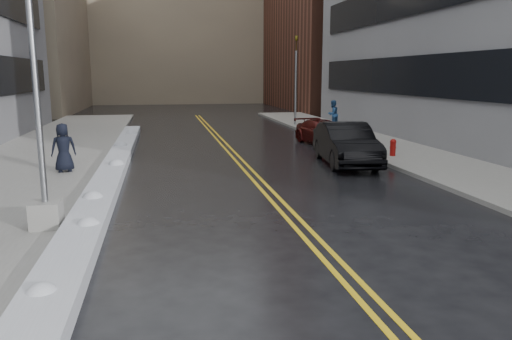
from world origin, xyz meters
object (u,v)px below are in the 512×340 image
fire_hydrant (393,146)px  pedestrian_c (63,148)px  car_black (346,144)px  car_maroon (323,132)px  pedestrian_east (333,114)px  lamppost (39,122)px  traffic_signal (296,77)px

fire_hydrant → pedestrian_c: bearing=-175.1°
fire_hydrant → car_black: size_ratio=0.14×
fire_hydrant → car_black: car_black is taller
pedestrian_c → car_maroon: 13.07m
car_maroon → pedestrian_east: bearing=59.3°
pedestrian_c → car_black: pedestrian_c is taller
lamppost → traffic_signal: (11.80, 22.00, 0.87)m
traffic_signal → car_black: traffic_signal is taller
fire_hydrant → pedestrian_east: bearing=83.4°
fire_hydrant → pedestrian_east: (1.31, 11.40, 0.49)m
lamppost → pedestrian_c: (-0.81, 6.89, -1.52)m
pedestrian_c → car_maroon: size_ratio=0.40×
fire_hydrant → pedestrian_c: (-13.11, -1.11, 0.47)m
pedestrian_east → fire_hydrant: bearing=51.4°
car_maroon → fire_hydrant: bearing=-80.3°
traffic_signal → pedestrian_east: traffic_signal is taller
fire_hydrant → car_maroon: size_ratio=0.17×
car_black → car_maroon: 5.82m
pedestrian_east → car_black: pedestrian_east is taller
pedestrian_east → car_maroon: bearing=34.6°
traffic_signal → pedestrian_east: size_ratio=3.38×
traffic_signal → pedestrian_east: 3.95m
pedestrian_c → car_maroon: bearing=-166.8°
car_black → car_maroon: car_black is taller
pedestrian_c → pedestrian_east: (14.42, 12.52, 0.02)m
fire_hydrant → car_black: (-2.44, -0.85, 0.29)m
pedestrian_east → car_black: bearing=41.0°
traffic_signal → pedestrian_east: bearing=-55.1°
pedestrian_east → car_maroon: (-2.81, -6.51, -0.41)m
car_black → car_maroon: bearing=87.4°
traffic_signal → pedestrian_c: 19.83m
lamppost → fire_hydrant: size_ratio=10.45×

